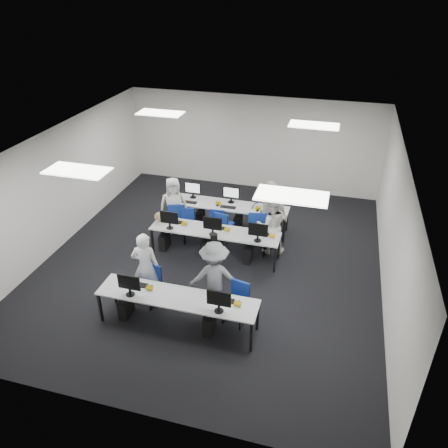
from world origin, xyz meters
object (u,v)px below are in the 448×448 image
(desk_mid, at_px, (215,232))
(chair_1, at_px, (236,309))
(desk_front, at_px, (177,299))
(student_3, at_px, (269,213))
(student_0, at_px, (146,267))
(student_1, at_px, (271,225))
(photographer, at_px, (214,277))
(chair_5, at_px, (188,224))
(chair_7, at_px, (266,234))
(chair_4, at_px, (256,241))
(chair_2, at_px, (177,230))
(chair_0, at_px, (150,291))
(chair_6, at_px, (224,230))
(chair_3, at_px, (216,232))
(student_2, at_px, (174,205))

(desk_mid, distance_m, chair_1, 2.43)
(desk_front, bearing_deg, student_3, 71.74)
(desk_mid, distance_m, student_0, 2.18)
(chair_1, bearing_deg, student_1, 97.87)
(photographer, bearing_deg, chair_5, -76.68)
(chair_7, height_order, photographer, photographer)
(chair_4, relative_size, photographer, 0.61)
(desk_front, bearing_deg, chair_5, 106.37)
(desk_mid, relative_size, student_3, 1.78)
(desk_front, relative_size, desk_mid, 1.00)
(chair_7, bearing_deg, desk_mid, -138.42)
(desk_mid, height_order, chair_4, chair_4)
(chair_2, relative_size, student_0, 0.58)
(desk_front, bearing_deg, chair_0, 147.91)
(desk_front, bearing_deg, chair_6, 89.78)
(desk_front, height_order, chair_5, chair_5)
(desk_front, xyz_separation_m, student_1, (1.30, 3.17, 0.08))
(student_0, bearing_deg, chair_0, 121.66)
(chair_0, height_order, chair_6, chair_0)
(chair_7, bearing_deg, chair_0, -120.14)
(desk_front, height_order, chair_4, chair_4)
(student_0, height_order, photographer, student_0)
(chair_0, distance_m, student_3, 3.65)
(chair_0, xyz_separation_m, student_0, (-0.09, 0.11, 0.54))
(chair_2, bearing_deg, chair_7, -8.25)
(chair_3, relative_size, student_0, 0.52)
(chair_1, distance_m, student_3, 3.12)
(chair_1, distance_m, chair_7, 3.01)
(chair_1, relative_size, photographer, 0.54)
(chair_5, height_order, student_0, student_0)
(chair_3, distance_m, chair_4, 1.14)
(chair_0, bearing_deg, chair_7, 72.29)
(student_2, bearing_deg, chair_5, -23.01)
(student_0, bearing_deg, chair_3, -113.69)
(chair_5, height_order, student_1, student_1)
(student_0, distance_m, student_2, 2.89)
(chair_5, bearing_deg, student_2, 162.60)
(student_2, relative_size, photographer, 0.97)
(chair_2, distance_m, chair_3, 1.03)
(chair_7, bearing_deg, desk_front, -104.14)
(chair_2, bearing_deg, student_2, 99.60)
(chair_5, distance_m, chair_7, 2.15)
(chair_4, height_order, student_0, student_0)
(student_0, bearing_deg, chair_7, -133.45)
(chair_0, relative_size, student_0, 0.54)
(chair_6, relative_size, chair_7, 0.92)
(desk_front, distance_m, student_1, 3.42)
(chair_0, bearing_deg, chair_4, 70.95)
(desk_front, xyz_separation_m, chair_4, (0.95, 3.08, -0.37))
(chair_3, bearing_deg, student_3, 6.25)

